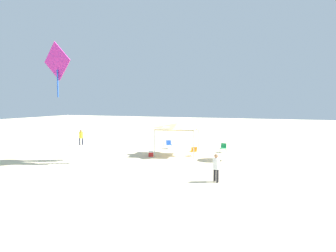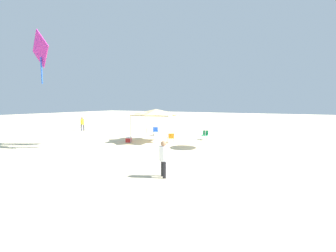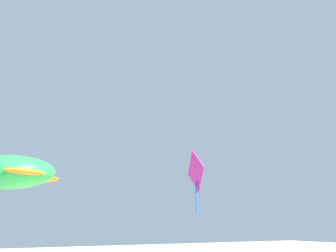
{
  "view_description": "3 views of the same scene",
  "coord_description": "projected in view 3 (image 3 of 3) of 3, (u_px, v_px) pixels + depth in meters",
  "views": [
    {
      "loc": [
        -8.99,
        26.05,
        4.64
      ],
      "look_at": [
        1.07,
        0.34,
        2.48
      ],
      "focal_mm": 34.44,
      "sensor_mm": 36.0,
      "label": 1
    },
    {
      "loc": [
        -9.71,
        16.56,
        3.26
      ],
      "look_at": [
        -0.54,
        -0.43,
        1.29
      ],
      "focal_mm": 24.04,
      "sensor_mm": 36.0,
      "label": 2
    },
    {
      "loc": [
        -9.72,
        16.31,
        4.07
      ],
      "look_at": [
        -0.0,
        11.36,
        7.62
      ],
      "focal_mm": 32.89,
      "sensor_mm": 36.0,
      "label": 3
    }
  ],
  "objects": [
    {
      "name": "kite_turtle_green",
      "position": [
        5.0,
        172.0,
        18.78
      ],
      "size": [
        7.19,
        7.25,
        2.51
      ],
      "rotation": [
        0.0,
        0.0,
        1.06
      ],
      "color": "green"
    },
    {
      "name": "kite_diamond_magenta",
      "position": [
        196.0,
        173.0,
        22.51
      ],
      "size": [
        3.15,
        0.66,
        4.56
      ],
      "rotation": [
        0.0,
        0.0,
        3.09
      ],
      "color": "#E02D9E"
    }
  ]
}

